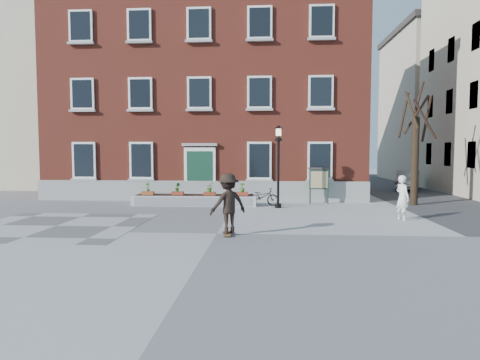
# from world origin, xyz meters

# --- Properties ---
(ground) EXTENTS (100.00, 100.00, 0.00)m
(ground) POSITION_xyz_m (0.00, 0.00, 0.00)
(ground) COLOR gray
(ground) RESTS_ON ground
(checker_patch) EXTENTS (6.00, 6.00, 0.01)m
(checker_patch) POSITION_xyz_m (-6.00, 1.00, 0.01)
(checker_patch) COLOR #515153
(checker_patch) RESTS_ON ground
(distant_building) EXTENTS (10.00, 12.00, 13.00)m
(distant_building) POSITION_xyz_m (-18.00, 20.00, 6.50)
(distant_building) COLOR beige
(distant_building) RESTS_ON ground
(bicycle) EXTENTS (1.78, 0.96, 0.89)m
(bicycle) POSITION_xyz_m (1.37, 7.34, 0.44)
(bicycle) COLOR black
(bicycle) RESTS_ON ground
(parked_car) EXTENTS (2.75, 4.36, 1.36)m
(parked_car) POSITION_xyz_m (11.30, 16.25, 0.68)
(parked_car) COLOR #ABAEB0
(parked_car) RESTS_ON ground
(bystander) EXTENTS (0.65, 0.76, 1.77)m
(bystander) POSITION_xyz_m (6.99, 3.29, 0.88)
(bystander) COLOR white
(bystander) RESTS_ON ground
(brick_building) EXTENTS (18.40, 10.85, 12.60)m
(brick_building) POSITION_xyz_m (-2.00, 13.98, 6.30)
(brick_building) COLOR maroon
(brick_building) RESTS_ON ground
(planter_assembly) EXTENTS (6.20, 1.12, 1.15)m
(planter_assembly) POSITION_xyz_m (-1.99, 7.18, 0.31)
(planter_assembly) COLOR beige
(planter_assembly) RESTS_ON ground
(bare_tree) EXTENTS (1.83, 1.83, 6.16)m
(bare_tree) POSITION_xyz_m (9.01, 8.01, 2.79)
(bare_tree) COLOR black
(bare_tree) RESTS_ON ground
(lamp_post) EXTENTS (0.40, 0.40, 3.93)m
(lamp_post) POSITION_xyz_m (2.16, 6.49, 2.54)
(lamp_post) COLOR black
(lamp_post) RESTS_ON ground
(notice_board) EXTENTS (1.10, 0.16, 1.87)m
(notice_board) POSITION_xyz_m (4.28, 8.15, 1.26)
(notice_board) COLOR #193224
(notice_board) RESTS_ON ground
(skateboarder) EXTENTS (1.44, 1.27, 2.01)m
(skateboarder) POSITION_xyz_m (0.40, -0.28, 1.04)
(skateboarder) COLOR brown
(skateboarder) RESTS_ON ground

